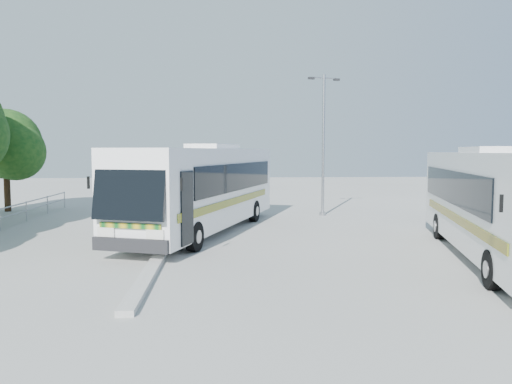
{
  "coord_description": "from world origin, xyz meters",
  "views": [
    {
      "loc": [
        -0.22,
        -16.35,
        3.48
      ],
      "look_at": [
        1.06,
        2.95,
        1.9
      ],
      "focal_mm": 35.0,
      "sensor_mm": 36.0,
      "label": 1
    }
  ],
  "objects": [
    {
      "name": "ground",
      "position": [
        0.0,
        0.0,
        0.0
      ],
      "size": [
        100.0,
        100.0,
        0.0
      ],
      "primitive_type": "plane",
      "color": "#A7A7A2",
      "rests_on": "ground"
    },
    {
      "name": "kerb_divider",
      "position": [
        -2.3,
        2.0,
        0.07
      ],
      "size": [
        0.4,
        16.0,
        0.15
      ],
      "primitive_type": "cube",
      "color": "#B2B2AD",
      "rests_on": "ground"
    },
    {
      "name": "tree_far_e",
      "position": [
        -12.63,
        13.3,
        3.89
      ],
      "size": [
        4.54,
        4.28,
        5.92
      ],
      "color": "#382314",
      "rests_on": "ground"
    },
    {
      "name": "coach_main",
      "position": [
        -1.01,
        5.13,
        1.97
      ],
      "size": [
        6.66,
        13.06,
        3.59
      ],
      "rotation": [
        0.0,
        0.0,
        -0.33
      ],
      "color": "white",
      "rests_on": "ground"
    },
    {
      "name": "coach_adjacent",
      "position": [
        8.61,
        -0.9,
        1.88
      ],
      "size": [
        5.4,
        12.61,
        3.44
      ],
      "rotation": [
        0.0,
        0.0,
        -0.25
      ],
      "color": "silver",
      "rests_on": "ground"
    },
    {
      "name": "lamppost",
      "position": [
        5.18,
        10.27,
        4.17
      ],
      "size": [
        1.81,
        0.69,
        7.56
      ],
      "rotation": [
        0.0,
        0.0,
        0.29
      ],
      "color": "#979A9F",
      "rests_on": "ground"
    }
  ]
}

